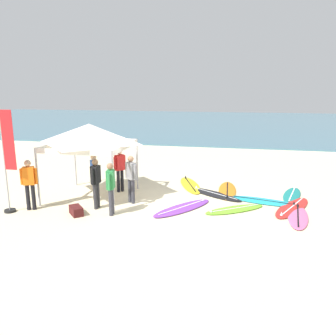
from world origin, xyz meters
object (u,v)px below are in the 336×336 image
(canopy_tent, at_px, (89,134))
(gear_bag_near_tent, at_px, (76,211))
(surfboard_red, at_px, (292,207))
(person_grey, at_px, (131,176))
(surfboard_teal, at_px, (292,195))
(person_black, at_px, (96,180))
(banner_flag, at_px, (8,166))
(surfboard_lime, at_px, (234,209))
(surfboard_black, at_px, (215,194))
(surfboard_orange, at_px, (227,190))
(person_green, at_px, (111,185))
(surfboard_yellow, at_px, (190,185))
(person_orange, at_px, (29,181))
(person_blue, at_px, (94,174))
(person_red, at_px, (120,167))
(surfboard_purple, at_px, (183,208))
(surfboard_pink, at_px, (298,216))
(surfboard_cyan, at_px, (263,201))

(canopy_tent, distance_m, gear_bag_near_tent, 2.93)
(surfboard_red, bearing_deg, person_grey, -174.08)
(surfboard_teal, bearing_deg, person_black, -157.12)
(banner_flag, bearing_deg, surfboard_lime, 13.41)
(person_grey, relative_size, gear_bag_near_tent, 2.85)
(surfboard_black, bearing_deg, surfboard_teal, 10.55)
(surfboard_orange, height_order, person_green, person_green)
(surfboard_yellow, distance_m, person_orange, 6.31)
(person_black, bearing_deg, canopy_tent, 120.79)
(surfboard_black, relative_size, person_green, 1.36)
(surfboard_lime, distance_m, person_green, 4.18)
(person_orange, distance_m, gear_bag_near_tent, 1.90)
(surfboard_orange, distance_m, person_black, 5.26)
(surfboard_black, bearing_deg, person_blue, -160.32)
(surfboard_orange, bearing_deg, gear_bag_near_tent, -142.05)
(person_blue, bearing_deg, person_grey, -0.18)
(surfboard_orange, xyz_separation_m, surfboard_red, (2.25, -1.57, -0.00))
(person_green, bearing_deg, person_red, 103.45)
(surfboard_orange, bearing_deg, surfboard_purple, -120.33)
(surfboard_black, xyz_separation_m, surfboard_purple, (-0.96, -1.76, -0.00))
(surfboard_pink, xyz_separation_m, surfboard_teal, (0.13, 2.32, 0.00))
(person_red, bearing_deg, surfboard_cyan, -1.53)
(person_green, bearing_deg, gear_bag_near_tent, -167.38)
(surfboard_black, distance_m, surfboard_teal, 2.92)
(canopy_tent, height_order, surfboard_black, canopy_tent)
(surfboard_cyan, xyz_separation_m, surfboard_black, (-1.76, 0.46, 0.00))
(person_blue, height_order, banner_flag, banner_flag)
(person_red, bearing_deg, surfboard_black, 4.78)
(surfboard_black, height_order, surfboard_orange, same)
(surfboard_yellow, bearing_deg, surfboard_red, -27.86)
(surfboard_yellow, height_order, person_orange, person_orange)
(person_blue, bearing_deg, surfboard_red, 4.70)
(banner_flag, bearing_deg, person_orange, 36.51)
(surfboard_teal, bearing_deg, surfboard_black, -169.45)
(surfboard_yellow, bearing_deg, canopy_tent, -146.68)
(surfboard_red, height_order, person_orange, person_orange)
(surfboard_black, xyz_separation_m, surfboard_red, (2.69, -0.95, -0.00))
(surfboard_orange, height_order, person_grey, person_grey)
(surfboard_orange, bearing_deg, person_blue, -155.44)
(banner_flag, bearing_deg, surfboard_cyan, 18.88)
(person_blue, relative_size, banner_flag, 0.50)
(surfboard_cyan, xyz_separation_m, person_blue, (-6.00, -1.06, 0.95))
(person_red, height_order, person_orange, same)
(person_grey, height_order, banner_flag, banner_flag)
(person_black, bearing_deg, surfboard_cyan, 18.21)
(canopy_tent, xyz_separation_m, person_grey, (1.66, -0.36, -1.40))
(surfboard_pink, bearing_deg, surfboard_black, 146.95)
(canopy_tent, bearing_deg, person_red, 46.66)
(surfboard_black, distance_m, surfboard_lime, 1.72)
(surfboard_lime, distance_m, person_orange, 6.90)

